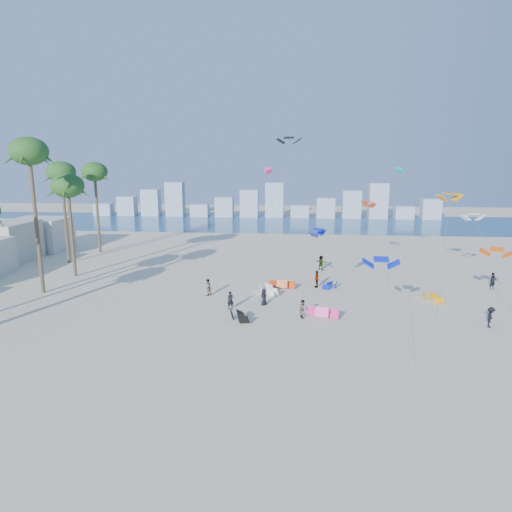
{
  "coord_description": "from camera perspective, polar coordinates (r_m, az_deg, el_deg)",
  "views": [
    {
      "loc": [
        7.11,
        -28.21,
        14.14
      ],
      "look_at": [
        3.0,
        16.0,
        4.5
      ],
      "focal_mm": 31.62,
      "sensor_mm": 36.0,
      "label": 1
    }
  ],
  "objects": [
    {
      "name": "grounded_kites",
      "position": [
        45.81,
        6.35,
        -5.21
      ],
      "size": [
        21.19,
        13.44,
        0.99
      ],
      "color": "black",
      "rests_on": "ground"
    },
    {
      "name": "distant_skyline",
      "position": [
        111.08,
        1.01,
        6.54
      ],
      "size": [
        85.0,
        3.0,
        8.4
      ],
      "color": "#9EADBF",
      "rests_on": "ground"
    },
    {
      "name": "kitesurfers_far",
      "position": [
        49.78,
        10.71,
        -3.38
      ],
      "size": [
        31.77,
        20.54,
        1.91
      ],
      "color": "black",
      "rests_on": "ground"
    },
    {
      "name": "kitesurfer_mid",
      "position": [
        41.23,
        5.94,
        -6.65
      ],
      "size": [
        0.89,
        0.99,
        1.67
      ],
      "primitive_type": "imported",
      "rotation": [
        0.0,
        0.0,
        1.95
      ],
      "color": "gray",
      "rests_on": "ground"
    },
    {
      "name": "ground",
      "position": [
        32.35,
        -8.18,
        -13.8
      ],
      "size": [
        220.0,
        220.0,
        0.0
      ],
      "primitive_type": "plane",
      "color": "beige",
      "rests_on": "ground"
    },
    {
      "name": "kitesurfer_near",
      "position": [
        43.27,
        -3.24,
        -5.62
      ],
      "size": [
        0.75,
        0.63,
        1.75
      ],
      "primitive_type": "imported",
      "rotation": [
        0.0,
        0.0,
        0.38
      ],
      "color": "black",
      "rests_on": "ground"
    },
    {
      "name": "flying_kites",
      "position": [
        49.38,
        13.9,
        7.68
      ],
      "size": [
        25.3,
        30.37,
        17.13
      ],
      "color": "#0B22C9",
      "rests_on": "ground"
    },
    {
      "name": "palm_row",
      "position": [
        52.92,
        -27.98,
        8.52
      ],
      "size": [
        8.23,
        44.8,
        16.28
      ],
      "color": "brown",
      "rests_on": "ground"
    },
    {
      "name": "ocean",
      "position": [
        101.46,
        1.25,
        4.24
      ],
      "size": [
        220.0,
        220.0,
        0.0
      ],
      "primitive_type": "plane",
      "color": "navy",
      "rests_on": "ground"
    }
  ]
}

